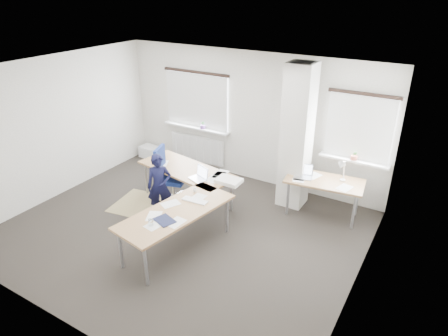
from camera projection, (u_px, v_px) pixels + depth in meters
The scene contains 8 objects.
ground at pixel (182, 230), 7.14m from camera, with size 6.00×6.00×0.00m, color black.
room_shell at pixel (202, 133), 6.66m from camera, with size 6.04×5.04×2.82m.
floor_mat at pixel (145, 205), 7.94m from camera, with size 1.18×1.00×0.01m, color olive.
white_crate at pixel (150, 152), 10.05m from camera, with size 0.47×0.33×0.28m, color white.
desk_main at pixel (184, 190), 7.05m from camera, with size 2.40×2.98×0.96m.
desk_side at pixel (324, 182), 7.33m from camera, with size 1.48×0.87×1.22m.
task_chair at pixel (171, 187), 7.96m from camera, with size 0.65×0.63×1.14m.
person at pixel (159, 186), 7.35m from camera, with size 0.45×0.30×1.24m, color black.
Camera 1 is at (3.71, -4.75, 4.05)m, focal length 32.00 mm.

